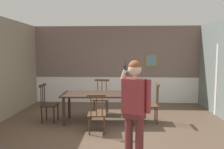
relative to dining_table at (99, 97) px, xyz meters
name	(u,v)px	position (x,y,z in m)	size (l,w,h in m)	color
ground_plane	(113,130)	(0.39, -0.65, -0.68)	(6.79, 6.79, 0.00)	brown
room_back_partition	(117,66)	(0.39, 2.43, 0.67)	(6.10, 0.17, 2.81)	#756056
dining_table	(99,97)	(0.00, 0.00, 0.00)	(1.97, 0.95, 0.77)	#38281E
chair_near_window	(151,104)	(1.36, 0.05, -0.19)	(0.47, 0.47, 1.04)	#513823
chair_by_doorway	(48,104)	(-1.36, -0.05, -0.20)	(0.42, 0.42, 1.01)	#2D2319
chair_at_table_head	(101,98)	(-0.03, 0.83, -0.19)	(0.47, 0.47, 1.03)	#513823
chair_opposite_corner	(97,114)	(0.03, -0.83, -0.23)	(0.44, 0.44, 0.92)	#513823
person_figure	(135,103)	(0.82, -2.09, 0.31)	(0.52, 0.36, 1.71)	brown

